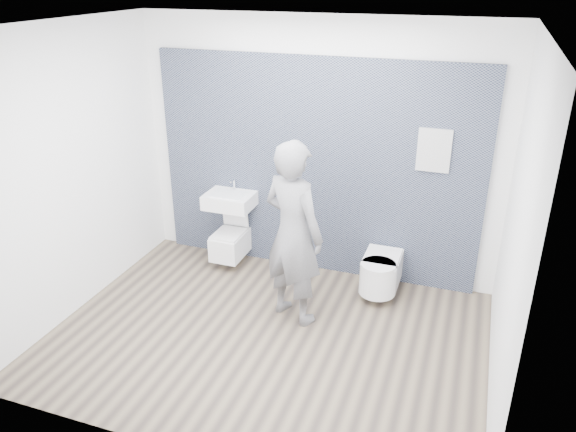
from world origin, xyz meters
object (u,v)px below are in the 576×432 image
(toilet_rounded, at_px, (380,272))
(toilet_square, at_px, (230,242))
(washbasin, at_px, (230,200))
(visitor, at_px, (293,233))

(toilet_rounded, bearing_deg, toilet_square, 177.02)
(washbasin, xyz_separation_m, toilet_rounded, (1.78, -0.13, -0.53))
(toilet_rounded, relative_size, visitor, 0.36)
(washbasin, xyz_separation_m, toilet_square, (-0.00, -0.03, -0.52))
(toilet_square, relative_size, visitor, 0.36)
(visitor, bearing_deg, washbasin, -15.64)
(toilet_square, height_order, toilet_rounded, toilet_square)
(toilet_rounded, xyz_separation_m, visitor, (-0.73, -0.69, 0.65))
(toilet_rounded, bearing_deg, visitor, -136.70)
(washbasin, distance_m, toilet_rounded, 1.86)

